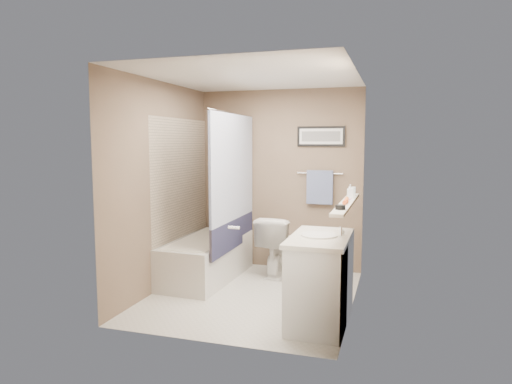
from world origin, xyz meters
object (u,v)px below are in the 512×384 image
(toilet, at_px, (280,245))
(hair_brush_back, at_px, (347,200))
(hair_brush_front, at_px, (345,201))
(soap_bottle, at_px, (350,191))
(candle_bowl_near, at_px, (340,207))
(glass_jar, at_px, (352,191))
(bathtub, at_px, (206,259))
(vanity, at_px, (320,282))

(toilet, distance_m, hair_brush_back, 1.60)
(hair_brush_front, bearing_deg, soap_bottle, 90.00)
(candle_bowl_near, bearing_deg, hair_brush_front, 90.00)
(candle_bowl_near, distance_m, glass_jar, 1.09)
(bathtub, xyz_separation_m, candle_bowl_near, (1.79, -1.12, 0.89))
(candle_bowl_near, distance_m, hair_brush_back, 0.53)
(soap_bottle, bearing_deg, candle_bowl_near, -90.00)
(toilet, xyz_separation_m, soap_bottle, (0.95, -0.70, 0.80))
(toilet, height_order, hair_brush_front, hair_brush_front)
(hair_brush_front, bearing_deg, vanity, -122.77)
(bathtub, relative_size, soap_bottle, 10.47)
(hair_brush_front, distance_m, glass_jar, 0.68)
(candle_bowl_near, relative_size, soap_bottle, 0.63)
(hair_brush_back, bearing_deg, soap_bottle, 90.00)
(bathtub, bearing_deg, soap_bottle, -5.36)
(hair_brush_back, height_order, soap_bottle, soap_bottle)
(bathtub, height_order, candle_bowl_near, candle_bowl_near)
(candle_bowl_near, height_order, hair_brush_back, hair_brush_back)
(glass_jar, bearing_deg, bathtub, 178.86)
(toilet, relative_size, glass_jar, 7.66)
(toilet, relative_size, vanity, 0.85)
(candle_bowl_near, xyz_separation_m, glass_jar, (0.00, 1.09, 0.03))
(hair_brush_front, relative_size, glass_jar, 2.20)
(vanity, bearing_deg, bathtub, 149.79)
(toilet, height_order, hair_brush_back, hair_brush_back)
(hair_brush_back, bearing_deg, bathtub, 161.62)
(candle_bowl_near, bearing_deg, toilet, 121.00)
(bathtub, bearing_deg, toilet, 30.83)
(vanity, xyz_separation_m, hair_brush_back, (0.19, 0.41, 0.74))
(vanity, relative_size, soap_bottle, 6.28)
(glass_jar, bearing_deg, hair_brush_back, -90.00)
(bathtub, bearing_deg, vanity, -29.63)
(hair_brush_front, height_order, soap_bottle, soap_bottle)
(toilet, relative_size, soap_bottle, 5.35)
(bathtub, relative_size, vanity, 1.67)
(soap_bottle, bearing_deg, toilet, 143.68)
(bathtub, relative_size, candle_bowl_near, 16.67)
(hair_brush_front, distance_m, hair_brush_back, 0.12)
(vanity, distance_m, glass_jar, 1.24)
(soap_bottle, bearing_deg, vanity, -103.73)
(candle_bowl_near, height_order, hair_brush_front, hair_brush_front)
(glass_jar, bearing_deg, candle_bowl_near, -90.00)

